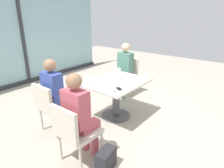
% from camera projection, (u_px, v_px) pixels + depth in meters
% --- Properties ---
extents(ground_plane, '(12.00, 12.00, 0.00)m').
position_uv_depth(ground_plane, '(116.00, 116.00, 3.91)').
color(ground_plane, '#A89E8E').
extents(window_wall_backdrop, '(5.30, 0.10, 2.70)m').
position_uv_depth(window_wall_backdrop, '(23.00, 40.00, 5.36)').
color(window_wall_backdrop, '#8DB7BC').
rests_on(window_wall_backdrop, ground_plane).
extents(dining_table_main, '(1.14, 0.93, 0.73)m').
position_uv_depth(dining_table_main, '(116.00, 91.00, 3.73)').
color(dining_table_main, silver).
rests_on(dining_table_main, ground_plane).
extents(chair_side_end, '(0.50, 0.46, 0.87)m').
position_uv_depth(chair_side_end, '(74.00, 130.00, 2.56)').
color(chair_side_end, beige).
rests_on(chair_side_end, ground_plane).
extents(chair_far_left, '(0.50, 0.46, 0.87)m').
position_uv_depth(chair_far_left, '(52.00, 105.00, 3.25)').
color(chair_far_left, beige).
rests_on(chair_far_left, ground_plane).
extents(chair_far_right, '(0.50, 0.46, 0.87)m').
position_uv_depth(chair_far_right, '(126.00, 74.00, 4.83)').
color(chair_far_right, beige).
rests_on(chair_far_right, ground_plane).
extents(person_side_end, '(0.39, 0.34, 1.26)m').
position_uv_depth(person_side_end, '(80.00, 113.00, 2.57)').
color(person_side_end, '#B24C56').
rests_on(person_side_end, ground_plane).
extents(person_far_left, '(0.39, 0.34, 1.26)m').
position_uv_depth(person_far_left, '(56.00, 92.00, 3.26)').
color(person_far_left, '#384C9E').
rests_on(person_far_left, ground_plane).
extents(person_far_right, '(0.39, 0.34, 1.26)m').
position_uv_depth(person_far_right, '(124.00, 67.00, 4.68)').
color(person_far_right, '#4C7F6B').
rests_on(person_far_right, ground_plane).
extents(wine_glass_0, '(0.07, 0.07, 0.18)m').
position_uv_depth(wine_glass_0, '(103.00, 71.00, 3.79)').
color(wine_glass_0, silver).
rests_on(wine_glass_0, dining_table_main).
extents(wine_glass_1, '(0.07, 0.07, 0.18)m').
position_uv_depth(wine_glass_1, '(146.00, 73.00, 3.69)').
color(wine_glass_1, silver).
rests_on(wine_glass_1, dining_table_main).
extents(wine_glass_2, '(0.07, 0.07, 0.18)m').
position_uv_depth(wine_glass_2, '(113.00, 85.00, 3.11)').
color(wine_glass_2, silver).
rests_on(wine_glass_2, dining_table_main).
extents(wine_glass_3, '(0.07, 0.07, 0.18)m').
position_uv_depth(wine_glass_3, '(88.00, 76.00, 3.52)').
color(wine_glass_3, silver).
rests_on(wine_glass_3, dining_table_main).
extents(coffee_cup, '(0.08, 0.08, 0.09)m').
position_uv_depth(coffee_cup, '(119.00, 70.00, 4.16)').
color(coffee_cup, white).
rests_on(coffee_cup, dining_table_main).
extents(cell_phone_on_table, '(0.14, 0.16, 0.01)m').
position_uv_depth(cell_phone_on_table, '(119.00, 89.00, 3.29)').
color(cell_phone_on_table, black).
rests_on(cell_phone_on_table, dining_table_main).
extents(handbag_0, '(0.32, 0.21, 0.28)m').
position_uv_depth(handbag_0, '(106.00, 160.00, 2.56)').
color(handbag_0, '#232328').
rests_on(handbag_0, ground_plane).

